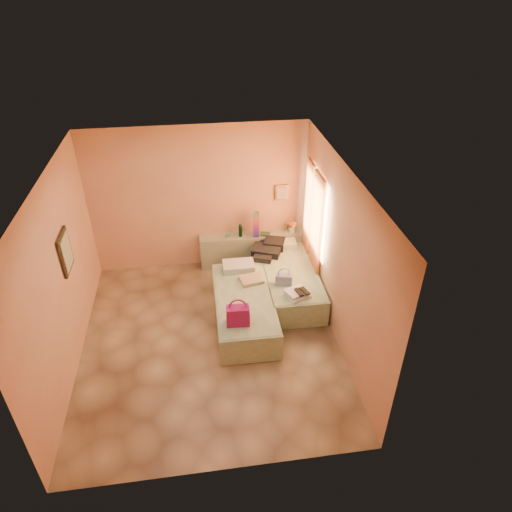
{
  "coord_description": "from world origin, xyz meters",
  "views": [
    {
      "loc": [
        -0.04,
        -5.44,
        5.13
      ],
      "look_at": [
        0.86,
        0.85,
        0.98
      ],
      "focal_mm": 32.0,
      "sensor_mm": 36.0,
      "label": 1
    }
  ],
  "objects_px": {
    "flower_vase": "(292,226)",
    "towel_stack": "(298,294)",
    "bed_right": "(289,281)",
    "headboard_ledge": "(253,249)",
    "magenta_handbag": "(238,315)",
    "green_book": "(265,234)",
    "water_bottle": "(240,231)",
    "blue_handbag": "(284,279)",
    "bed_left": "(244,308)"
  },
  "relations": [
    {
      "from": "water_bottle",
      "to": "green_book",
      "type": "distance_m",
      "value": 0.49
    },
    {
      "from": "bed_right",
      "to": "water_bottle",
      "type": "height_order",
      "value": "water_bottle"
    },
    {
      "from": "bed_left",
      "to": "green_book",
      "type": "relative_size",
      "value": 10.9
    },
    {
      "from": "bed_right",
      "to": "blue_handbag",
      "type": "bearing_deg",
      "value": -115.1
    },
    {
      "from": "headboard_ledge",
      "to": "bed_right",
      "type": "relative_size",
      "value": 1.02
    },
    {
      "from": "magenta_handbag",
      "to": "blue_handbag",
      "type": "bearing_deg",
      "value": 48.73
    },
    {
      "from": "blue_handbag",
      "to": "headboard_ledge",
      "type": "bearing_deg",
      "value": 116.88
    },
    {
      "from": "water_bottle",
      "to": "towel_stack",
      "type": "relative_size",
      "value": 0.71
    },
    {
      "from": "flower_vase",
      "to": "magenta_handbag",
      "type": "height_order",
      "value": "flower_vase"
    },
    {
      "from": "blue_handbag",
      "to": "towel_stack",
      "type": "xyz_separation_m",
      "value": [
        0.16,
        -0.38,
        -0.04
      ]
    },
    {
      "from": "headboard_ledge",
      "to": "bed_right",
      "type": "height_order",
      "value": "headboard_ledge"
    },
    {
      "from": "flower_vase",
      "to": "magenta_handbag",
      "type": "distance_m",
      "value": 2.67
    },
    {
      "from": "bed_left",
      "to": "towel_stack",
      "type": "height_order",
      "value": "towel_stack"
    },
    {
      "from": "headboard_ledge",
      "to": "magenta_handbag",
      "type": "height_order",
      "value": "magenta_handbag"
    },
    {
      "from": "headboard_ledge",
      "to": "towel_stack",
      "type": "distance_m",
      "value": 1.9
    },
    {
      "from": "green_book",
      "to": "towel_stack",
      "type": "distance_m",
      "value": 1.81
    },
    {
      "from": "water_bottle",
      "to": "green_book",
      "type": "height_order",
      "value": "water_bottle"
    },
    {
      "from": "bed_right",
      "to": "magenta_handbag",
      "type": "bearing_deg",
      "value": -129.0
    },
    {
      "from": "headboard_ledge",
      "to": "towel_stack",
      "type": "bearing_deg",
      "value": -74.75
    },
    {
      "from": "bed_left",
      "to": "bed_right",
      "type": "bearing_deg",
      "value": 36.51
    },
    {
      "from": "green_book",
      "to": "towel_stack",
      "type": "bearing_deg",
      "value": -72.38
    },
    {
      "from": "water_bottle",
      "to": "green_book",
      "type": "relative_size",
      "value": 1.35
    },
    {
      "from": "bed_right",
      "to": "flower_vase",
      "type": "distance_m",
      "value": 1.2
    },
    {
      "from": "bed_left",
      "to": "magenta_handbag",
      "type": "distance_m",
      "value": 0.78
    },
    {
      "from": "water_bottle",
      "to": "flower_vase",
      "type": "xyz_separation_m",
      "value": [
        1.0,
        0.02,
        0.01
      ]
    },
    {
      "from": "headboard_ledge",
      "to": "water_bottle",
      "type": "xyz_separation_m",
      "value": [
        -0.24,
        -0.02,
        0.45
      ]
    },
    {
      "from": "green_book",
      "to": "flower_vase",
      "type": "bearing_deg",
      "value": 12.29
    },
    {
      "from": "headboard_ledge",
      "to": "flower_vase",
      "type": "relative_size",
      "value": 7.43
    },
    {
      "from": "headboard_ledge",
      "to": "water_bottle",
      "type": "relative_size",
      "value": 8.29
    },
    {
      "from": "blue_handbag",
      "to": "towel_stack",
      "type": "distance_m",
      "value": 0.41
    },
    {
      "from": "towel_stack",
      "to": "flower_vase",
      "type": "bearing_deg",
      "value": 81.56
    },
    {
      "from": "water_bottle",
      "to": "headboard_ledge",
      "type": "bearing_deg",
      "value": 5.89
    },
    {
      "from": "headboard_ledge",
      "to": "bed_right",
      "type": "bearing_deg",
      "value": -63.43
    },
    {
      "from": "bed_right",
      "to": "blue_handbag",
      "type": "xyz_separation_m",
      "value": [
        -0.19,
        -0.39,
        0.34
      ]
    },
    {
      "from": "magenta_handbag",
      "to": "flower_vase",
      "type": "bearing_deg",
      "value": 63.92
    },
    {
      "from": "flower_vase",
      "to": "bed_right",
      "type": "bearing_deg",
      "value": -102.99
    },
    {
      "from": "water_bottle",
      "to": "magenta_handbag",
      "type": "distance_m",
      "value": 2.33
    },
    {
      "from": "water_bottle",
      "to": "green_book",
      "type": "xyz_separation_m",
      "value": [
        0.48,
        -0.01,
        -0.11
      ]
    },
    {
      "from": "bed_left",
      "to": "headboard_ledge",
      "type": "bearing_deg",
      "value": 78.23
    },
    {
      "from": "bed_left",
      "to": "water_bottle",
      "type": "relative_size",
      "value": 8.09
    },
    {
      "from": "water_bottle",
      "to": "flower_vase",
      "type": "distance_m",
      "value": 1.0
    },
    {
      "from": "headboard_ledge",
      "to": "water_bottle",
      "type": "height_order",
      "value": "water_bottle"
    },
    {
      "from": "green_book",
      "to": "magenta_handbag",
      "type": "relative_size",
      "value": 0.53
    },
    {
      "from": "flower_vase",
      "to": "towel_stack",
      "type": "distance_m",
      "value": 1.85
    },
    {
      "from": "flower_vase",
      "to": "green_book",
      "type": "bearing_deg",
      "value": -177.35
    },
    {
      "from": "bed_right",
      "to": "flower_vase",
      "type": "relative_size",
      "value": 7.25
    },
    {
      "from": "bed_right",
      "to": "water_bottle",
      "type": "distance_m",
      "value": 1.38
    },
    {
      "from": "blue_handbag",
      "to": "bed_left",
      "type": "bearing_deg",
      "value": -146.36
    },
    {
      "from": "headboard_ledge",
      "to": "blue_handbag",
      "type": "relative_size",
      "value": 7.31
    },
    {
      "from": "bed_right",
      "to": "flower_vase",
      "type": "height_order",
      "value": "flower_vase"
    }
  ]
}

